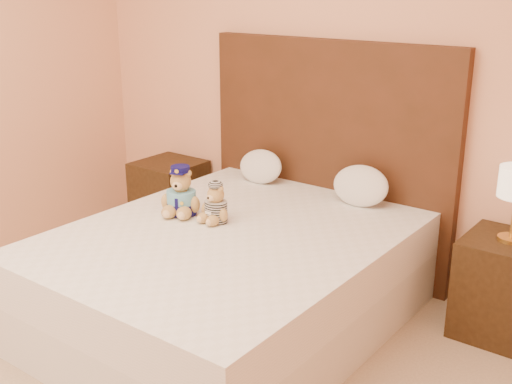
# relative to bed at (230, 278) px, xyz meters

# --- Properties ---
(bed) EXTENTS (1.60, 2.00, 0.55)m
(bed) POSITION_rel_bed_xyz_m (0.00, 0.00, 0.00)
(bed) COLOR white
(bed) RESTS_ON ground
(headboard) EXTENTS (1.75, 0.08, 1.50)m
(headboard) POSITION_rel_bed_xyz_m (0.00, 1.01, 0.47)
(headboard) COLOR #462415
(headboard) RESTS_ON ground
(nightstand_left) EXTENTS (0.45, 0.45, 0.55)m
(nightstand_left) POSITION_rel_bed_xyz_m (-1.25, 0.80, -0.00)
(nightstand_left) COLOR #372411
(nightstand_left) RESTS_ON ground
(nightstand_right) EXTENTS (0.45, 0.45, 0.55)m
(nightstand_right) POSITION_rel_bed_xyz_m (1.25, 0.80, -0.00)
(nightstand_right) COLOR #372411
(nightstand_right) RESTS_ON ground
(teddy_police) EXTENTS (0.32, 0.31, 0.29)m
(teddy_police) POSITION_rel_bed_xyz_m (-0.40, 0.05, 0.42)
(teddy_police) COLOR #B07944
(teddy_police) RESTS_ON bed
(teddy_prisoner) EXTENTS (0.21, 0.20, 0.22)m
(teddy_prisoner) POSITION_rel_bed_xyz_m (-0.16, 0.08, 0.39)
(teddy_prisoner) COLOR #B07944
(teddy_prisoner) RESTS_ON bed
(pillow_left) EXTENTS (0.33, 0.21, 0.23)m
(pillow_left) POSITION_rel_bed_xyz_m (-0.41, 0.83, 0.39)
(pillow_left) COLOR white
(pillow_left) RESTS_ON bed
(pillow_right) EXTENTS (0.36, 0.23, 0.26)m
(pillow_right) POSITION_rel_bed_xyz_m (0.34, 0.83, 0.40)
(pillow_right) COLOR white
(pillow_right) RESTS_ON bed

